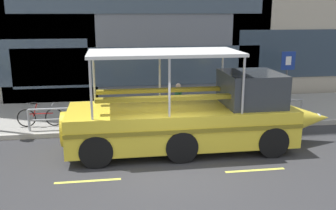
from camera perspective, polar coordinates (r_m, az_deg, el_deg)
ground_plane at (r=11.58m, az=0.26°, el=-8.95°), size 120.00×120.00×0.00m
sidewalk at (r=16.81m, az=-2.68°, el=-1.24°), size 32.00×4.80×0.18m
curb_edge at (r=14.44m, az=-1.64°, el=-3.83°), size 32.00×0.18×0.18m
lane_centreline at (r=10.84m, az=0.95°, el=-10.62°), size 25.80×0.12×0.01m
curb_guardrail at (r=14.66m, az=0.66°, el=-0.88°), size 10.85×0.09×0.85m
parking_sign at (r=16.57m, az=17.59°, el=4.74°), size 0.60×0.12×2.72m
leaned_bicycle at (r=15.31m, az=-18.76°, el=-1.72°), size 1.74×0.46×0.96m
duck_tour_boat at (r=12.57m, az=4.32°, el=-1.81°), size 9.16×2.58×3.29m
pedestrian_near_bow at (r=16.87m, az=13.46°, el=1.92°), size 0.43×0.21×1.50m
pedestrian_mid_left at (r=15.37m, az=1.54°, el=1.13°), size 0.27×0.40×1.50m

